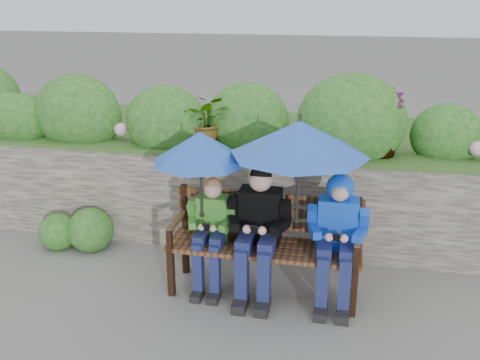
% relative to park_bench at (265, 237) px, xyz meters
% --- Properties ---
extents(ground, '(60.00, 60.00, 0.00)m').
position_rel_park_bench_xyz_m(ground, '(-0.26, 0.07, -0.50)').
color(ground, slate).
rests_on(ground, ground).
extents(garden_backdrop, '(8.00, 2.85, 1.83)m').
position_rel_park_bench_xyz_m(garden_backdrop, '(-0.36, 1.65, 0.16)').
color(garden_backdrop, '#504943').
rests_on(garden_backdrop, ground).
extents(park_bench, '(1.66, 0.49, 0.88)m').
position_rel_park_bench_xyz_m(park_bench, '(0.00, 0.00, 0.00)').
color(park_bench, black).
rests_on(park_bench, ground).
extents(boy_left, '(0.43, 0.49, 1.01)m').
position_rel_park_bench_xyz_m(boy_left, '(-0.47, -0.07, 0.08)').
color(boy_left, '#438636').
rests_on(boy_left, ground).
extents(boy_middle, '(0.53, 0.62, 1.15)m').
position_rel_park_bench_xyz_m(boy_middle, '(-0.05, -0.08, 0.14)').
color(boy_middle, black).
rests_on(boy_middle, ground).
extents(boy_right, '(0.50, 0.61, 1.11)m').
position_rel_park_bench_xyz_m(boy_right, '(0.61, -0.06, 0.16)').
color(boy_right, '#0646B6').
rests_on(boy_right, ground).
extents(umbrella_left, '(0.83, 0.83, 0.82)m').
position_rel_park_bench_xyz_m(umbrella_left, '(-0.55, -0.07, 0.80)').
color(umbrella_left, blue).
rests_on(umbrella_left, ground).
extents(umbrella_right, '(1.12, 1.12, 0.93)m').
position_rel_park_bench_xyz_m(umbrella_right, '(0.27, -0.07, 0.93)').
color(umbrella_right, blue).
rests_on(umbrella_right, ground).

